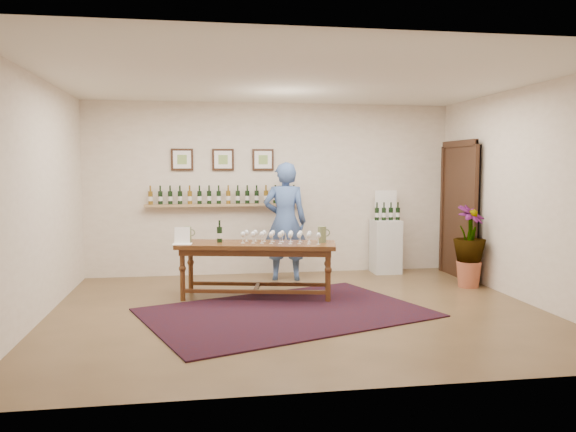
{
  "coord_description": "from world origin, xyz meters",
  "views": [
    {
      "loc": [
        -1.18,
        -6.67,
        1.76
      ],
      "look_at": [
        0.0,
        0.8,
        1.1
      ],
      "focal_mm": 35.0,
      "sensor_mm": 36.0,
      "label": 1
    }
  ],
  "objects": [
    {
      "name": "ground",
      "position": [
        0.0,
        0.0,
        0.0
      ],
      "size": [
        6.0,
        6.0,
        0.0
      ],
      "primitive_type": "plane",
      "color": "brown",
      "rests_on": "ground"
    },
    {
      "name": "menu_card",
      "position": [
        -1.42,
        0.82,
        0.86
      ],
      "size": [
        0.26,
        0.2,
        0.22
      ],
      "primitive_type": "cube",
      "rotation": [
        0.0,
        0.0,
        -0.11
      ],
      "color": "white",
      "rests_on": "tasting_table"
    },
    {
      "name": "tasting_table",
      "position": [
        -0.43,
        0.77,
        0.63
      ],
      "size": [
        2.2,
        1.09,
        0.75
      ],
      "rotation": [
        0.0,
        0.0,
        -0.21
      ],
      "color": "#492812",
      "rests_on": "ground"
    },
    {
      "name": "room_shell",
      "position": [
        2.11,
        1.86,
        1.12
      ],
      "size": [
        6.0,
        6.0,
        6.0
      ],
      "color": "#EFDFCB",
      "rests_on": "ground"
    },
    {
      "name": "display_pedestal",
      "position": [
        1.87,
        2.23,
        0.44
      ],
      "size": [
        0.44,
        0.44,
        0.88
      ],
      "primitive_type": "cube",
      "rotation": [
        0.0,
        0.0,
        -0.01
      ],
      "color": "silver",
      "rests_on": "ground"
    },
    {
      "name": "pitcher_right",
      "position": [
        0.45,
        0.68,
        0.85
      ],
      "size": [
        0.17,
        0.17,
        0.22
      ],
      "primitive_type": null,
      "rotation": [
        0.0,
        0.0,
        -0.24
      ],
      "color": "#616B42",
      "rests_on": "tasting_table"
    },
    {
      "name": "info_sign",
      "position": [
        1.91,
        2.37,
        1.14
      ],
      "size": [
        0.37,
        0.02,
        0.51
      ],
      "primitive_type": "cube",
      "rotation": [
        0.0,
        0.0,
        -0.01
      ],
      "color": "white",
      "rests_on": "display_pedestal"
    },
    {
      "name": "table_bottles",
      "position": [
        -0.91,
        0.94,
        0.89
      ],
      "size": [
        0.3,
        0.21,
        0.29
      ],
      "primitive_type": null,
      "rotation": [
        0.0,
        0.0,
        -0.21
      ],
      "color": "black",
      "rests_on": "tasting_table"
    },
    {
      "name": "pitcher_left",
      "position": [
        -1.35,
        1.05,
        0.85
      ],
      "size": [
        0.16,
        0.16,
        0.2
      ],
      "primitive_type": null,
      "rotation": [
        0.0,
        0.0,
        -0.3
      ],
      "color": "#616B42",
      "rests_on": "tasting_table"
    },
    {
      "name": "person",
      "position": [
        0.13,
        1.9,
        0.92
      ],
      "size": [
        0.73,
        0.54,
        1.84
      ],
      "primitive_type": "imported",
      "rotation": [
        0.0,
        0.0,
        2.98
      ],
      "color": "#3E5A94",
      "rests_on": "ground"
    },
    {
      "name": "pedestal_bottles",
      "position": [
        1.89,
        2.21,
        1.05
      ],
      "size": [
        0.33,
        0.09,
        0.33
      ],
      "primitive_type": null,
      "rotation": [
        0.0,
        0.0,
        -0.01
      ],
      "color": "black",
      "rests_on": "display_pedestal"
    },
    {
      "name": "rug",
      "position": [
        -0.17,
        -0.11,
        0.01
      ],
      "size": [
        3.79,
        3.14,
        0.02
      ],
      "primitive_type": "cube",
      "rotation": [
        0.0,
        0.0,
        0.35
      ],
      "color": "#3F0C0B",
      "rests_on": "ground"
    },
    {
      "name": "potted_plant",
      "position": [
        2.71,
        0.94,
        0.61
      ],
      "size": [
        0.75,
        0.75,
        1.04
      ],
      "rotation": [
        0.0,
        0.0,
        0.52
      ],
      "color": "#A65337",
      "rests_on": "ground"
    },
    {
      "name": "table_glasses",
      "position": [
        -0.16,
        0.75,
        0.83
      ],
      "size": [
        1.2,
        0.58,
        0.16
      ],
      "primitive_type": null,
      "rotation": [
        0.0,
        0.0,
        -0.28
      ],
      "color": "white",
      "rests_on": "tasting_table"
    }
  ]
}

